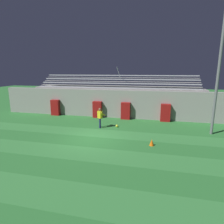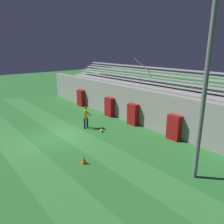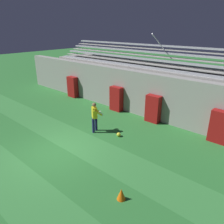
# 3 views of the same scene
# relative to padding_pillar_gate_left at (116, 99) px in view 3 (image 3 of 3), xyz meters

# --- Properties ---
(ground_plane) EXTENTS (80.00, 80.00, 0.00)m
(ground_plane) POSITION_rel_padding_pillar_gate_left_xyz_m (1.44, -5.95, -0.83)
(ground_plane) COLOR #2D7533
(turf_stripe_mid) EXTENTS (28.00, 1.83, 0.01)m
(turf_stripe_mid) POSITION_rel_padding_pillar_gate_left_xyz_m (1.44, -8.29, -0.82)
(turf_stripe_mid) COLOR #38843D
(turf_stripe_mid) RESTS_ON ground
(turf_stripe_far) EXTENTS (28.00, 1.83, 0.01)m
(turf_stripe_far) POSITION_rel_padding_pillar_gate_left_xyz_m (1.44, -4.64, -0.82)
(turf_stripe_far) COLOR #38843D
(turf_stripe_far) RESTS_ON ground
(back_wall) EXTENTS (24.00, 0.60, 2.80)m
(back_wall) POSITION_rel_padding_pillar_gate_left_xyz_m (1.44, 0.55, 0.57)
(back_wall) COLOR #999691
(back_wall) RESTS_ON ground
(padding_pillar_gate_left) EXTENTS (0.88, 0.44, 1.65)m
(padding_pillar_gate_left) POSITION_rel_padding_pillar_gate_left_xyz_m (0.00, 0.00, 0.00)
(padding_pillar_gate_left) COLOR maroon
(padding_pillar_gate_left) RESTS_ON ground
(padding_pillar_gate_right) EXTENTS (0.88, 0.44, 1.65)m
(padding_pillar_gate_right) POSITION_rel_padding_pillar_gate_left_xyz_m (2.89, 0.00, 0.00)
(padding_pillar_gate_right) COLOR maroon
(padding_pillar_gate_right) RESTS_ON ground
(padding_pillar_far_left) EXTENTS (0.88, 0.44, 1.65)m
(padding_pillar_far_left) POSITION_rel_padding_pillar_gate_left_xyz_m (-4.68, 0.00, 0.00)
(padding_pillar_far_left) COLOR maroon
(padding_pillar_far_left) RESTS_ON ground
(padding_pillar_far_right) EXTENTS (0.88, 0.44, 1.65)m
(padding_pillar_far_right) POSITION_rel_padding_pillar_gate_left_xyz_m (6.65, 0.00, 0.00)
(padding_pillar_far_right) COLOR maroon
(padding_pillar_far_right) RESTS_ON ground
(bleacher_stand) EXTENTS (18.00, 3.35, 5.03)m
(bleacher_stand) POSITION_rel_padding_pillar_gate_left_xyz_m (1.44, 2.54, 0.67)
(bleacher_stand) COLOR #999691
(bleacher_stand) RESTS_ON ground
(goalkeeper) EXTENTS (0.74, 0.71, 1.67)m
(goalkeeper) POSITION_rel_padding_pillar_gate_left_xyz_m (1.26, -3.25, 0.13)
(goalkeeper) COLOR #19194C
(goalkeeper) RESTS_ON ground
(soccer_ball) EXTENTS (0.22, 0.22, 0.22)m
(soccer_ball) POSITION_rel_padding_pillar_gate_left_xyz_m (2.61, -2.85, -0.72)
(soccer_ball) COLOR yellow
(soccer_ball) RESTS_ON ground
(traffic_cone) EXTENTS (0.30, 0.30, 0.42)m
(traffic_cone) POSITION_rel_padding_pillar_gate_left_xyz_m (5.56, -6.23, -0.62)
(traffic_cone) COLOR orange
(traffic_cone) RESTS_ON ground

